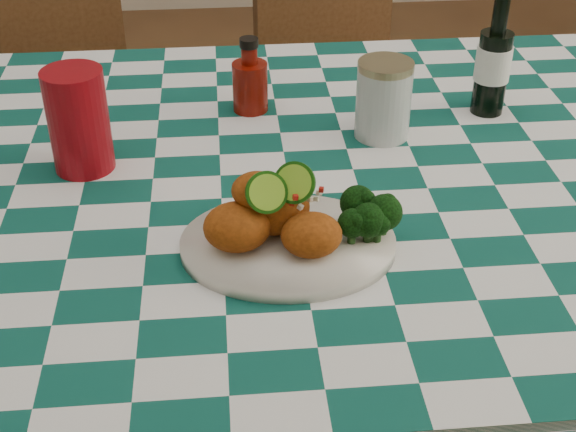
{
  "coord_description": "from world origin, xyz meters",
  "views": [
    {
      "loc": [
        -0.09,
        -1.06,
        1.42
      ],
      "look_at": [
        -0.02,
        -0.2,
        0.84
      ],
      "focal_mm": 50.0,
      "sensor_mm": 36.0,
      "label": 1
    }
  ],
  "objects_px": {
    "red_tumbler": "(79,121)",
    "mason_jar": "(384,100)",
    "dining_table": "(287,359)",
    "fried_chicken_pile": "(283,206)",
    "wooden_chair_left": "(82,160)",
    "ketchup_bottle": "(250,75)",
    "plate": "(288,245)",
    "wooden_chair_right": "(346,147)",
    "beer_bottle": "(494,54)"
  },
  "relations": [
    {
      "from": "fried_chicken_pile",
      "to": "beer_bottle",
      "type": "distance_m",
      "value": 0.54
    },
    {
      "from": "dining_table",
      "to": "wooden_chair_left",
      "type": "height_order",
      "value": "wooden_chair_left"
    },
    {
      "from": "mason_jar",
      "to": "beer_bottle",
      "type": "height_order",
      "value": "beer_bottle"
    },
    {
      "from": "red_tumbler",
      "to": "beer_bottle",
      "type": "bearing_deg",
      "value": 11.09
    },
    {
      "from": "plate",
      "to": "wooden_chair_right",
      "type": "distance_m",
      "value": 1.05
    },
    {
      "from": "plate",
      "to": "wooden_chair_left",
      "type": "height_order",
      "value": "wooden_chair_left"
    },
    {
      "from": "ketchup_bottle",
      "to": "mason_jar",
      "type": "relative_size",
      "value": 1.02
    },
    {
      "from": "dining_table",
      "to": "wooden_chair_right",
      "type": "bearing_deg",
      "value": 73.53
    },
    {
      "from": "plate",
      "to": "wooden_chair_right",
      "type": "bearing_deg",
      "value": 75.92
    },
    {
      "from": "beer_bottle",
      "to": "wooden_chair_left",
      "type": "bearing_deg",
      "value": 146.41
    },
    {
      "from": "plate",
      "to": "wooden_chair_right",
      "type": "height_order",
      "value": "wooden_chair_right"
    },
    {
      "from": "ketchup_bottle",
      "to": "wooden_chair_right",
      "type": "distance_m",
      "value": 0.74
    },
    {
      "from": "red_tumbler",
      "to": "ketchup_bottle",
      "type": "bearing_deg",
      "value": 33.59
    },
    {
      "from": "dining_table",
      "to": "fried_chicken_pile",
      "type": "relative_size",
      "value": 10.1
    },
    {
      "from": "fried_chicken_pile",
      "to": "mason_jar",
      "type": "height_order",
      "value": "mason_jar"
    },
    {
      "from": "dining_table",
      "to": "mason_jar",
      "type": "relative_size",
      "value": 12.81
    },
    {
      "from": "red_tumbler",
      "to": "ketchup_bottle",
      "type": "relative_size",
      "value": 1.22
    },
    {
      "from": "dining_table",
      "to": "beer_bottle",
      "type": "bearing_deg",
      "value": 25.84
    },
    {
      "from": "wooden_chair_left",
      "to": "red_tumbler",
      "type": "bearing_deg",
      "value": -101.16
    },
    {
      "from": "plate",
      "to": "ketchup_bottle",
      "type": "relative_size",
      "value": 2.17
    },
    {
      "from": "red_tumbler",
      "to": "mason_jar",
      "type": "height_order",
      "value": "red_tumbler"
    },
    {
      "from": "plate",
      "to": "wooden_chair_left",
      "type": "distance_m",
      "value": 1.09
    },
    {
      "from": "fried_chicken_pile",
      "to": "ketchup_bottle",
      "type": "relative_size",
      "value": 1.25
    },
    {
      "from": "red_tumbler",
      "to": "plate",
      "type": "bearing_deg",
      "value": -39.98
    },
    {
      "from": "mason_jar",
      "to": "wooden_chair_right",
      "type": "xyz_separation_m",
      "value": [
        0.06,
        0.64,
        -0.45
      ]
    },
    {
      "from": "fried_chicken_pile",
      "to": "plate",
      "type": "bearing_deg",
      "value": 0.0
    },
    {
      "from": "dining_table",
      "to": "mason_jar",
      "type": "distance_m",
      "value": 0.5
    },
    {
      "from": "fried_chicken_pile",
      "to": "mason_jar",
      "type": "relative_size",
      "value": 1.27
    },
    {
      "from": "mason_jar",
      "to": "wooden_chair_left",
      "type": "distance_m",
      "value": 0.97
    },
    {
      "from": "plate",
      "to": "fried_chicken_pile",
      "type": "bearing_deg",
      "value": -180.0
    },
    {
      "from": "red_tumbler",
      "to": "wooden_chair_left",
      "type": "bearing_deg",
      "value": 101.7
    },
    {
      "from": "wooden_chair_left",
      "to": "plate",
      "type": "bearing_deg",
      "value": -87.67
    },
    {
      "from": "red_tumbler",
      "to": "ketchup_bottle",
      "type": "xyz_separation_m",
      "value": [
        0.27,
        0.18,
        -0.01
      ]
    },
    {
      "from": "ketchup_bottle",
      "to": "mason_jar",
      "type": "height_order",
      "value": "ketchup_bottle"
    },
    {
      "from": "red_tumbler",
      "to": "beer_bottle",
      "type": "relative_size",
      "value": 0.75
    },
    {
      "from": "ketchup_bottle",
      "to": "mason_jar",
      "type": "xyz_separation_m",
      "value": [
        0.21,
        -0.11,
        -0.0
      ]
    },
    {
      "from": "plate",
      "to": "wooden_chair_left",
      "type": "bearing_deg",
      "value": 115.2
    },
    {
      "from": "dining_table",
      "to": "wooden_chair_right",
      "type": "relative_size",
      "value": 2.05
    },
    {
      "from": "wooden_chair_left",
      "to": "wooden_chair_right",
      "type": "xyz_separation_m",
      "value": [
        0.67,
        0.03,
        -0.01
      ]
    },
    {
      "from": "dining_table",
      "to": "red_tumbler",
      "type": "xyz_separation_m",
      "value": [
        -0.31,
        0.04,
        0.47
      ]
    },
    {
      "from": "beer_bottle",
      "to": "wooden_chair_right",
      "type": "relative_size",
      "value": 0.26
    },
    {
      "from": "ketchup_bottle",
      "to": "wooden_chair_right",
      "type": "bearing_deg",
      "value": 63.24
    },
    {
      "from": "ketchup_bottle",
      "to": "mason_jar",
      "type": "distance_m",
      "value": 0.24
    },
    {
      "from": "plate",
      "to": "mason_jar",
      "type": "height_order",
      "value": "mason_jar"
    },
    {
      "from": "plate",
      "to": "red_tumbler",
      "type": "height_order",
      "value": "red_tumbler"
    },
    {
      "from": "dining_table",
      "to": "plate",
      "type": "bearing_deg",
      "value": -94.8
    },
    {
      "from": "dining_table",
      "to": "fried_chicken_pile",
      "type": "xyz_separation_m",
      "value": [
        -0.02,
        -0.2,
        0.46
      ]
    },
    {
      "from": "plate",
      "to": "ketchup_bottle",
      "type": "bearing_deg",
      "value": 93.75
    },
    {
      "from": "dining_table",
      "to": "fried_chicken_pile",
      "type": "distance_m",
      "value": 0.51
    },
    {
      "from": "dining_table",
      "to": "wooden_chair_right",
      "type": "distance_m",
      "value": 0.78
    }
  ]
}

